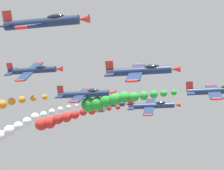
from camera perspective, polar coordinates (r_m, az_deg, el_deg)
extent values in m
cylinder|color=navy|center=(57.72, 16.71, -0.91)|extent=(1.49, 9.00, 1.49)
cube|color=navy|center=(57.71, 16.32, -1.03)|extent=(8.22, 1.90, 4.45)
cylinder|color=red|center=(62.16, 15.88, -0.03)|extent=(0.49, 1.40, 0.49)
cylinder|color=red|center=(53.27, 16.84, -2.20)|extent=(0.49, 1.40, 0.49)
cube|color=navy|center=(57.44, 12.74, -1.07)|extent=(3.45, 1.20, 1.93)
cube|color=red|center=(57.23, 12.60, -0.19)|extent=(0.87, 1.10, 1.48)
sphere|color=green|center=(57.37, 10.10, -1.21)|extent=(0.96, 0.96, 0.96)
sphere|color=green|center=(57.56, 8.47, -1.37)|extent=(1.15, 1.15, 1.15)
sphere|color=green|center=(57.87, 6.86, -1.55)|extent=(1.34, 1.34, 1.34)
sphere|color=green|center=(57.91, 5.23, -1.76)|extent=(1.50, 1.50, 1.50)
sphere|color=green|center=(58.18, 3.63, -1.96)|extent=(1.62, 1.62, 1.62)
sphere|color=green|center=(58.74, 2.08, -2.01)|extent=(1.91, 1.91, 1.91)
sphere|color=green|center=(59.20, 0.54, -2.33)|extent=(2.13, 2.13, 2.13)
sphere|color=green|center=(59.85, -0.94, -2.65)|extent=(2.35, 2.35, 2.35)
sphere|color=green|center=(60.42, -2.41, -3.09)|extent=(2.44, 2.44, 2.44)
sphere|color=green|center=(61.09, -3.85, -3.21)|extent=(2.62, 2.62, 2.62)
cylinder|color=navy|center=(69.51, 6.49, -3.42)|extent=(1.52, 9.00, 1.52)
cone|color=red|center=(69.30, 10.70, -3.21)|extent=(1.44, 1.20, 1.44)
cube|color=navy|center=(69.58, 6.17, -3.51)|extent=(7.86, 1.90, 5.09)
cylinder|color=red|center=(73.89, 6.39, -2.25)|extent=(0.50, 1.40, 0.50)
cylinder|color=red|center=(65.31, 5.92, -4.94)|extent=(0.50, 1.40, 0.50)
cube|color=navy|center=(69.92, 3.22, -3.53)|extent=(3.30, 1.20, 2.19)
cube|color=red|center=(69.63, 3.07, -2.83)|extent=(0.98, 1.10, 1.43)
ellipsoid|color=black|center=(69.22, 7.95, -2.96)|extent=(1.05, 2.20, 1.02)
sphere|color=red|center=(70.38, 0.96, -3.65)|extent=(0.99, 0.99, 0.99)
sphere|color=red|center=(70.57, -0.50, -3.82)|extent=(1.10, 1.10, 1.10)
sphere|color=red|center=(70.95, -1.93, -3.97)|extent=(1.29, 1.29, 1.29)
sphere|color=red|center=(71.49, -3.31, -4.26)|extent=(1.58, 1.58, 1.58)
sphere|color=red|center=(71.71, -4.76, -4.41)|extent=(1.62, 1.62, 1.62)
sphere|color=red|center=(72.25, -6.12, -4.84)|extent=(1.86, 1.86, 1.86)
sphere|color=red|center=(72.71, -7.50, -5.23)|extent=(2.21, 2.21, 2.21)
sphere|color=red|center=(73.14, -8.88, -5.51)|extent=(2.24, 2.24, 2.24)
sphere|color=red|center=(73.79, -10.19, -6.06)|extent=(2.61, 2.61, 2.61)
sphere|color=red|center=(74.37, -11.52, -6.30)|extent=(2.68, 2.68, 2.68)
cylinder|color=navy|center=(48.63, 4.44, 2.28)|extent=(1.51, 9.00, 1.51)
cone|color=red|center=(48.34, 10.46, 2.61)|extent=(1.44, 1.20, 1.44)
cube|color=navy|center=(48.70, 3.98, 2.14)|extent=(7.92, 1.90, 4.98)
cylinder|color=red|center=(53.15, 4.48, 3.37)|extent=(0.50, 1.40, 0.50)
cylinder|color=red|center=(44.29, 3.39, 0.66)|extent=(0.50, 1.40, 0.50)
cube|color=navy|center=(49.22, -0.19, 2.06)|extent=(3.33, 1.20, 2.15)
cube|color=red|center=(49.03, -0.42, 3.09)|extent=(0.96, 1.10, 1.44)
ellipsoid|color=black|center=(48.35, 6.51, 2.96)|extent=(1.05, 2.20, 1.02)
cylinder|color=navy|center=(60.57, -4.70, -1.51)|extent=(1.49, 9.00, 1.49)
cone|color=red|center=(59.40, 0.04, -1.29)|extent=(1.41, 1.20, 1.41)
cube|color=navy|center=(60.70, -5.06, -1.62)|extent=(8.20, 1.90, 4.49)
cylinder|color=red|center=(65.01, -4.02, -0.61)|extent=(0.49, 1.40, 0.49)
cylinder|color=red|center=(56.43, -6.25, -2.78)|extent=(0.49, 1.40, 0.49)
cube|color=navy|center=(61.75, -8.28, -1.63)|extent=(3.44, 1.20, 1.95)
cube|color=red|center=(61.59, -8.47, -0.81)|extent=(0.88, 1.10, 1.48)
ellipsoid|color=black|center=(60.00, -3.10, -0.98)|extent=(1.04, 2.20, 0.99)
sphere|color=orange|center=(62.94, -11.00, -1.96)|extent=(0.98, 0.98, 0.98)
sphere|color=orange|center=(63.90, -12.78, -2.15)|extent=(1.08, 1.08, 1.08)
sphere|color=orange|center=(64.85, -14.54, -2.35)|extent=(1.29, 1.29, 1.29)
sphere|color=orange|center=(66.09, -16.14, -2.61)|extent=(1.40, 1.40, 1.40)
sphere|color=orange|center=(67.65, -17.55, -3.05)|extent=(1.69, 1.69, 1.69)
cylinder|color=navy|center=(81.70, -1.04, -3.25)|extent=(1.50, 9.00, 1.50)
cone|color=red|center=(80.80, 2.51, -3.10)|extent=(1.43, 1.20, 1.43)
cube|color=navy|center=(81.82, -1.30, -3.33)|extent=(8.08, 1.90, 4.72)
cylinder|color=red|center=(86.12, -0.72, -2.40)|extent=(0.49, 1.40, 0.49)
cylinder|color=red|center=(77.54, -1.95, -4.37)|extent=(0.49, 1.40, 0.49)
cube|color=navy|center=(82.61, -3.76, -3.33)|extent=(3.39, 1.20, 2.04)
cube|color=red|center=(82.38, -3.90, -2.73)|extent=(0.92, 1.10, 1.46)
ellipsoid|color=black|center=(81.20, 0.17, -2.87)|extent=(1.04, 2.20, 1.00)
sphere|color=white|center=(83.39, -5.79, -3.38)|extent=(0.82, 0.82, 0.82)
sphere|color=white|center=(84.11, -7.10, -3.65)|extent=(1.13, 1.13, 1.13)
sphere|color=white|center=(84.57, -8.46, -3.99)|extent=(1.34, 1.34, 1.34)
sphere|color=white|center=(84.94, -9.84, -4.36)|extent=(1.53, 1.53, 1.53)
sphere|color=white|center=(85.53, -11.16, -4.80)|extent=(1.67, 1.67, 1.67)
sphere|color=white|center=(86.02, -12.50, -5.15)|extent=(2.05, 2.05, 2.05)
sphere|color=white|center=(86.82, -13.75, -5.81)|extent=(2.09, 2.09, 2.09)
sphere|color=white|center=(87.15, -15.14, -6.54)|extent=(2.22, 2.22, 2.22)
sphere|color=white|center=(87.70, -16.48, -7.19)|extent=(2.66, 2.66, 2.66)
sphere|color=white|center=(88.35, -17.79, -7.98)|extent=(2.68, 2.68, 2.68)
cylinder|color=navy|center=(41.55, -11.50, 9.97)|extent=(1.50, 9.00, 1.50)
cone|color=red|center=(39.97, -4.61, 10.75)|extent=(1.42, 1.20, 1.42)
cube|color=navy|center=(41.70, -11.99, 9.77)|extent=(8.12, 1.90, 4.64)
cylinder|color=red|center=(46.00, -9.87, 10.25)|extent=(0.49, 1.40, 0.49)
cylinder|color=red|center=(37.48, -14.60, 9.15)|extent=(0.49, 1.40, 0.49)
cube|color=navy|center=(43.17, -16.48, 9.37)|extent=(3.41, 1.20, 2.01)
cube|color=red|center=(43.20, -16.80, 10.56)|extent=(0.90, 1.10, 1.47)
ellipsoid|color=black|center=(40.91, -9.22, 10.94)|extent=(1.04, 2.20, 1.00)
cylinder|color=navy|center=(64.50, -12.98, 2.33)|extent=(1.54, 9.00, 1.54)
cone|color=red|center=(62.62, -8.71, 2.64)|extent=(1.47, 1.20, 1.47)
cube|color=navy|center=(64.69, -13.29, 2.22)|extent=(7.38, 1.90, 5.79)
cylinder|color=red|center=(68.70, -11.91, 3.57)|extent=(0.51, 1.40, 0.51)
cylinder|color=red|center=(60.75, -14.85, 0.69)|extent=(0.51, 1.40, 0.51)
cube|color=navy|center=(66.19, -16.16, 2.13)|extent=(3.11, 1.20, 2.47)
cube|color=red|center=(65.98, -16.41, 2.86)|extent=(1.09, 1.10, 1.35)
ellipsoid|color=black|center=(63.65, -11.59, 2.85)|extent=(1.06, 2.20, 1.04)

